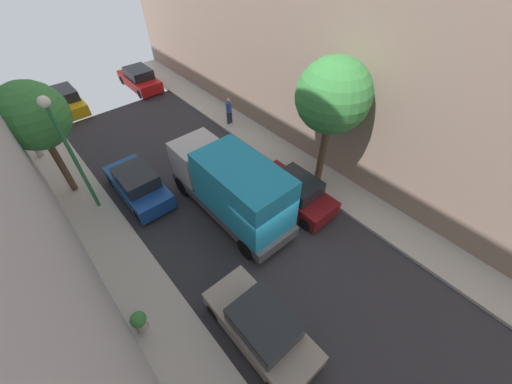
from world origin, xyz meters
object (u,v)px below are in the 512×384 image
object	(u,v)px
parked_car_right_1	(294,192)
lamp_post	(65,141)
street_tree_1	(333,97)
parked_car_right_2	(140,79)
pedestrian	(229,110)
parked_car_left_4	(65,101)
street_tree_0	(33,117)
parked_car_left_3	(138,185)
potted_plant_0	(38,150)
parked_car_left_2	(261,327)
potted_plant_2	(139,321)
delivery_truck	(231,187)

from	to	relation	value
parked_car_right_1	lamp_post	size ratio (longest dim) A/B	0.75
street_tree_1	lamp_post	size ratio (longest dim) A/B	1.12
parked_car_right_2	pedestrian	xyz separation A→B (m)	(1.94, -8.78, 0.35)
parked_car_left_4	lamp_post	distance (m)	11.24
street_tree_0	parked_car_left_3	bearing A→B (deg)	-46.16
pedestrian	potted_plant_0	size ratio (longest dim) A/B	2.37
parked_car_left_2	lamp_post	world-z (taller)	lamp_post
potted_plant_0	potted_plant_2	bearing A→B (deg)	-89.92
potted_plant_0	potted_plant_2	world-z (taller)	potted_plant_2
parked_car_left_3	parked_car_right_1	world-z (taller)	same
parked_car_left_3	potted_plant_0	distance (m)	7.26
street_tree_0	potted_plant_2	xyz separation A→B (m)	(-0.53, -8.69, -3.62)
street_tree_0	lamp_post	xyz separation A→B (m)	(0.49, -1.93, -0.44)
parked_car_right_2	pedestrian	bearing A→B (deg)	-77.52
street_tree_0	street_tree_1	size ratio (longest dim) A/B	0.89
street_tree_0	potted_plant_2	bearing A→B (deg)	-93.52
parked_car_right_2	potted_plant_2	bearing A→B (deg)	-115.79
parked_car_left_4	lamp_post	world-z (taller)	lamp_post
parked_car_left_4	parked_car_right_2	world-z (taller)	same
pedestrian	parked_car_left_4	bearing A→B (deg)	129.38
parked_car_left_3	potted_plant_2	world-z (taller)	parked_car_left_3
parked_car_right_1	street_tree_1	bearing A→B (deg)	6.30
pedestrian	street_tree_1	xyz separation A→B (m)	(0.11, -7.38, 3.71)
parked_car_left_2	street_tree_0	size ratio (longest dim) A/B	0.75
parked_car_right_1	lamp_post	bearing A→B (deg)	140.94
parked_car_left_2	lamp_post	distance (m)	10.27
street_tree_1	potted_plant_0	bearing A→B (deg)	131.46
street_tree_0	parked_car_right_1	bearing A→B (deg)	-45.21
parked_car_right_2	street_tree_1	distance (m)	16.79
street_tree_0	potted_plant_2	distance (m)	9.43
parked_car_left_3	lamp_post	size ratio (longest dim) A/B	0.75
street_tree_1	parked_car_right_2	bearing A→B (deg)	97.24
potted_plant_2	lamp_post	size ratio (longest dim) A/B	0.16
delivery_truck	potted_plant_0	world-z (taller)	delivery_truck
parked_car_right_2	potted_plant_2	xyz separation A→B (m)	(-8.33, -17.23, -0.07)
lamp_post	street_tree_0	bearing A→B (deg)	104.33
parked_car_left_2	delivery_truck	bearing A→B (deg)	61.64
potted_plant_2	parked_car_right_2	bearing A→B (deg)	64.21
parked_car_left_4	pedestrian	distance (m)	11.58
parked_car_right_1	pedestrian	bearing A→B (deg)	75.67
parked_car_left_2	street_tree_1	size ratio (longest dim) A/B	0.67
parked_car_left_2	pedestrian	distance (m)	13.47
parked_car_left_3	delivery_truck	world-z (taller)	delivery_truck
delivery_truck	lamp_post	distance (m)	6.82
parked_car_right_2	potted_plant_2	size ratio (longest dim) A/B	4.59
pedestrian	street_tree_1	size ratio (longest dim) A/B	0.27
parked_car_left_4	parked_car_right_1	bearing A→B (deg)	-71.93
street_tree_0	lamp_post	world-z (taller)	lamp_post
parked_car_left_4	delivery_truck	world-z (taller)	delivery_truck
pedestrian	potted_plant_0	world-z (taller)	pedestrian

